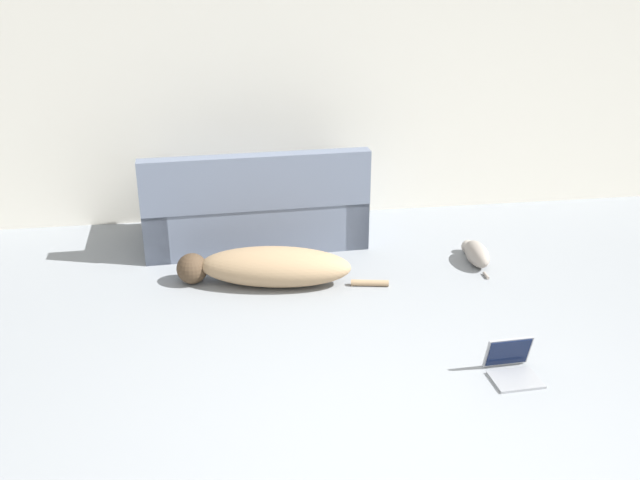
% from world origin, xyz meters
% --- Properties ---
extents(wall_back, '(7.79, 0.06, 2.57)m').
position_xyz_m(wall_back, '(0.00, 3.76, 1.29)').
color(wall_back, silver).
rests_on(wall_back, ground_plane).
extents(couch, '(1.89, 0.91, 0.87)m').
position_xyz_m(couch, '(-0.58, 3.14, 0.28)').
color(couch, slate).
rests_on(couch, ground_plane).
extents(dog, '(1.62, 0.62, 0.30)m').
position_xyz_m(dog, '(-0.54, 2.27, 0.14)').
color(dog, '#A38460').
rests_on(dog, ground_plane).
extents(cat, '(0.18, 0.58, 0.18)m').
position_xyz_m(cat, '(1.17, 2.41, 0.09)').
color(cat, gray).
rests_on(cat, ground_plane).
extents(laptop_open, '(0.30, 0.30, 0.23)m').
position_xyz_m(laptop_open, '(0.82, 0.82, 0.07)').
color(laptop_open, gray).
rests_on(laptop_open, ground_plane).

